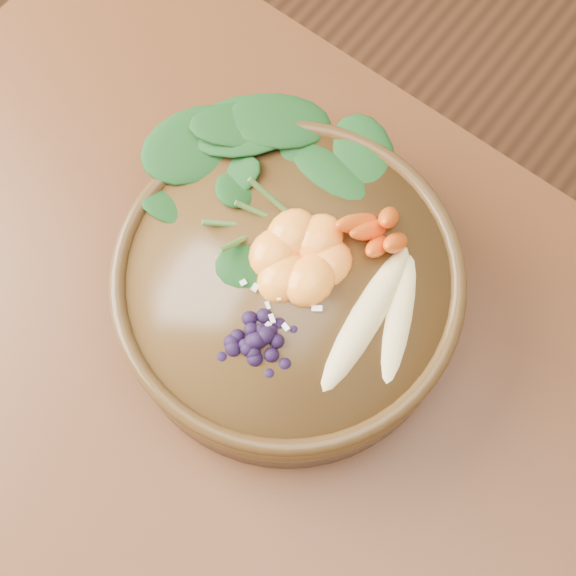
% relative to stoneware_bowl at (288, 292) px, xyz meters
% --- Properties ---
extents(stoneware_bowl, '(0.38, 0.38, 0.09)m').
position_rel_stoneware_bowl_xyz_m(stoneware_bowl, '(0.00, 0.00, 0.00)').
color(stoneware_bowl, '#4F3516').
rests_on(stoneware_bowl, dining_table).
extents(kale_heap, '(0.24, 0.23, 0.05)m').
position_rel_stoneware_bowl_xyz_m(kale_heap, '(-0.06, 0.06, 0.07)').
color(kale_heap, '#134314').
rests_on(kale_heap, stoneware_bowl).
extents(carrot_cluster, '(0.08, 0.08, 0.09)m').
position_rel_stoneware_bowl_xyz_m(carrot_cluster, '(0.04, 0.10, 0.09)').
color(carrot_cluster, '#DE4E15').
rests_on(carrot_cluster, stoneware_bowl).
extents(banana_halves, '(0.10, 0.19, 0.03)m').
position_rel_stoneware_bowl_xyz_m(banana_halves, '(0.09, 0.02, 0.06)').
color(banana_halves, '#E0CC84').
rests_on(banana_halves, stoneware_bowl).
extents(mandarin_cluster, '(0.11, 0.12, 0.04)m').
position_rel_stoneware_bowl_xyz_m(mandarin_cluster, '(-0.00, 0.02, 0.06)').
color(mandarin_cluster, orange).
rests_on(mandarin_cluster, stoneware_bowl).
extents(blueberry_pile, '(0.17, 0.14, 0.05)m').
position_rel_stoneware_bowl_xyz_m(blueberry_pile, '(0.01, -0.07, 0.07)').
color(blueberry_pile, black).
rests_on(blueberry_pile, stoneware_bowl).
extents(coconut_flakes, '(0.12, 0.10, 0.01)m').
position_rel_stoneware_bowl_xyz_m(coconut_flakes, '(0.01, -0.02, 0.05)').
color(coconut_flakes, white).
rests_on(coconut_flakes, stoneware_bowl).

